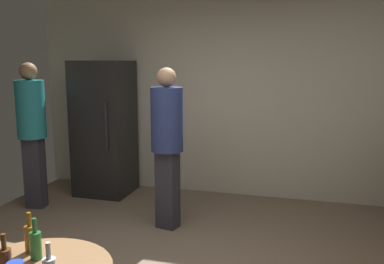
{
  "coord_description": "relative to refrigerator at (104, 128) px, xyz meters",
  "views": [
    {
      "loc": [
        1.04,
        -2.74,
        1.78
      ],
      "look_at": [
        0.06,
        0.77,
        1.16
      ],
      "focal_mm": 38.36,
      "sensor_mm": 36.0,
      "label": 1
    }
  ],
  "objects": [
    {
      "name": "wall_back",
      "position": [
        1.58,
        0.43,
        0.45
      ],
      "size": [
        5.32,
        0.06,
        2.7
      ],
      "primitive_type": "cube",
      "color": "beige",
      "rests_on": "ground_plane"
    },
    {
      "name": "refrigerator",
      "position": [
        0.0,
        0.0,
        0.0
      ],
      "size": [
        0.7,
        0.68,
        1.8
      ],
      "color": "black",
      "rests_on": "ground_plane"
    },
    {
      "name": "beer_bottle_amber",
      "position": [
        1.17,
        -3.12,
        -0.08
      ],
      "size": [
        0.06,
        0.06,
        0.23
      ],
      "color": "#8C5919",
      "rests_on": "foreground_table"
    },
    {
      "name": "beer_bottle_brown",
      "position": [
        1.23,
        -3.39,
        -0.08
      ],
      "size": [
        0.06,
        0.06,
        0.23
      ],
      "color": "#593314",
      "rests_on": "foreground_table"
    },
    {
      "name": "beer_bottle_green",
      "position": [
        1.25,
        -3.18,
        -0.08
      ],
      "size": [
        0.06,
        0.06,
        0.23
      ],
      "color": "#26662D",
      "rests_on": "foreground_table"
    },
    {
      "name": "person_in_navy_shirt",
      "position": [
        1.22,
        -0.92,
        0.11
      ],
      "size": [
        0.41,
        0.41,
        1.73
      ],
      "rotation": [
        0.0,
        0.0,
        -1.79
      ],
      "color": "#2D2D38",
      "rests_on": "ground_plane"
    },
    {
      "name": "person_in_teal_shirt",
      "position": [
        -0.57,
        -0.76,
        0.14
      ],
      "size": [
        0.38,
        0.38,
        1.78
      ],
      "rotation": [
        0.0,
        0.0,
        -1.44
      ],
      "color": "#2D2D38",
      "rests_on": "ground_plane"
    }
  ]
}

